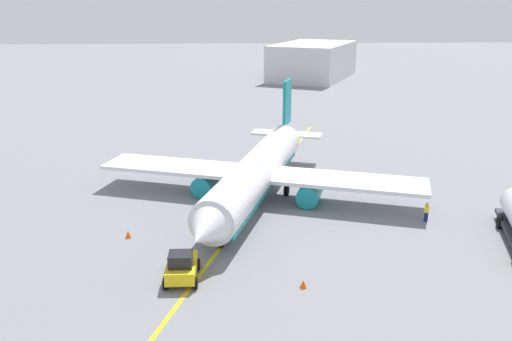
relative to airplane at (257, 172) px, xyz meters
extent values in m
plane|color=slate|center=(0.48, -0.16, -2.65)|extent=(400.00, 400.00, 0.00)
cylinder|color=white|center=(0.48, -0.16, 0.18)|extent=(25.15, 11.31, 3.66)
cube|color=teal|center=(0.48, -0.16, -0.83)|extent=(23.61, 10.25, 1.03)
cone|color=white|center=(13.82, -4.50, 0.18)|extent=(4.43, 4.43, 3.52)
cone|color=white|center=(-13.53, 4.41, 0.54)|extent=(5.63, 4.48, 3.12)
cube|color=teal|center=(-12.86, 4.19, 4.41)|extent=(3.15, 1.33, 5.20)
cube|color=white|center=(-12.86, 4.19, 0.58)|extent=(4.88, 8.73, 0.24)
cube|color=white|center=(-0.47, 0.15, -0.28)|extent=(14.45, 31.83, 0.36)
cylinder|color=teal|center=(1.90, 4.85, -1.53)|extent=(3.69, 2.99, 2.10)
cylinder|color=teal|center=(-1.32, -5.04, -1.53)|extent=(3.69, 2.99, 2.10)
cylinder|color=#4C4C51|center=(10.48, -3.42, -1.51)|extent=(0.24, 0.24, 1.18)
cylinder|color=black|center=(10.48, -3.42, -2.10)|extent=(1.17, 0.72, 1.10)
cylinder|color=#4C4C51|center=(-0.62, 2.94, -1.51)|extent=(0.24, 0.24, 1.18)
cylinder|color=black|center=(-0.62, 2.94, -2.10)|extent=(1.17, 0.72, 1.10)
cylinder|color=#4C4C51|center=(-2.23, -2.01, -1.51)|extent=(0.24, 0.24, 1.18)
cylinder|color=black|center=(-2.23, -2.01, -2.10)|extent=(1.17, 0.72, 1.10)
cylinder|color=black|center=(8.08, 20.18, -2.10)|extent=(1.15, 0.66, 1.10)
cube|color=yellow|center=(15.31, -6.04, -1.80)|extent=(3.61, 2.02, 0.90)
cube|color=black|center=(15.81, -6.04, -0.90)|extent=(1.41, 1.61, 0.90)
cylinder|color=black|center=(14.00, -7.03, -2.25)|extent=(0.80, 0.30, 0.80)
cylinder|color=black|center=(14.01, -5.03, -2.25)|extent=(0.80, 0.30, 0.80)
cylinder|color=black|center=(16.60, -7.05, -2.25)|extent=(0.80, 0.30, 0.80)
cylinder|color=black|center=(16.61, -5.05, -2.25)|extent=(0.80, 0.30, 0.80)
cube|color=navy|center=(6.31, 14.50, -2.23)|extent=(0.53, 0.48, 0.85)
cube|color=yellow|center=(6.31, 14.50, -1.50)|extent=(0.62, 0.55, 0.60)
sphere|color=tan|center=(6.31, 14.50, -1.06)|extent=(0.24, 0.24, 0.24)
cone|color=#F2590F|center=(8.47, -10.99, -2.36)|extent=(0.53, 0.53, 0.59)
cone|color=#F2590F|center=(16.93, 2.20, -2.38)|extent=(0.50, 0.50, 0.56)
cube|color=silver|center=(-83.77, 18.47, 1.63)|extent=(31.62, 26.02, 8.57)
cube|color=#4C515B|center=(-87.16, 11.29, 0.35)|extent=(17.49, 8.37, 5.66)
cube|color=yellow|center=(0.48, -0.16, -2.65)|extent=(60.93, 20.11, 0.01)
camera|label=1|loc=(47.54, -2.53, 15.67)|focal=36.46mm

